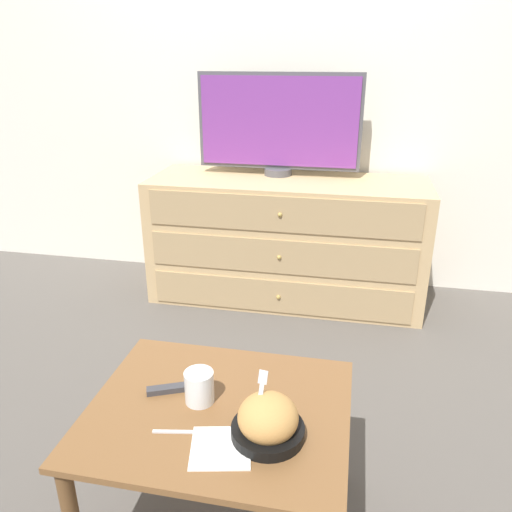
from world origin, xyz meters
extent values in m
plane|color=#56514C|center=(0.00, 0.00, 0.00)|extent=(12.00, 12.00, 0.00)
cube|color=white|center=(0.00, 0.03, 1.30)|extent=(12.00, 0.05, 2.60)
cube|color=tan|center=(0.12, -0.30, 0.36)|extent=(1.58, 0.55, 0.73)
cube|color=tan|center=(0.12, -0.58, 0.12)|extent=(1.46, 0.01, 0.19)
sphere|color=tan|center=(0.12, -0.59, 0.12)|extent=(0.02, 0.02, 0.02)
cube|color=tan|center=(0.12, -0.58, 0.36)|extent=(1.46, 0.01, 0.19)
sphere|color=tan|center=(0.12, -0.59, 0.36)|extent=(0.02, 0.02, 0.02)
cube|color=tan|center=(0.12, -0.58, 0.61)|extent=(1.46, 0.01, 0.19)
sphere|color=tan|center=(0.12, -0.59, 0.61)|extent=(0.02, 0.02, 0.02)
cylinder|color=#515156|center=(0.05, -0.20, 0.75)|extent=(0.16, 0.16, 0.04)
cube|color=#515156|center=(0.05, -0.19, 1.03)|extent=(0.94, 0.04, 0.53)
cube|color=#7A3893|center=(0.05, -0.21, 1.03)|extent=(0.90, 0.01, 0.49)
cube|color=brown|center=(0.16, -1.95, 0.44)|extent=(0.75, 0.61, 0.02)
cylinder|color=brown|center=(-0.18, -1.68, 0.21)|extent=(0.04, 0.04, 0.43)
cylinder|color=brown|center=(0.50, -1.68, 0.21)|extent=(0.04, 0.04, 0.43)
cylinder|color=black|center=(0.32, -2.04, 0.46)|extent=(0.20, 0.20, 0.03)
ellipsoid|color=tan|center=(0.32, -2.04, 0.51)|extent=(0.16, 0.16, 0.12)
cube|color=silver|center=(0.29, -2.03, 0.54)|extent=(0.02, 0.06, 0.14)
cube|color=silver|center=(0.30, -2.00, 0.61)|extent=(0.03, 0.02, 0.03)
cylinder|color=white|center=(0.10, -1.93, 0.48)|extent=(0.08, 0.08, 0.06)
cylinder|color=white|center=(0.10, -1.93, 0.50)|extent=(0.09, 0.09, 0.10)
cube|color=white|center=(0.21, -2.10, 0.45)|extent=(0.18, 0.18, 0.00)
cube|color=silver|center=(0.10, -2.07, 0.45)|extent=(0.18, 0.04, 0.01)
cube|color=#38383D|center=(-0.01, -1.91, 0.46)|extent=(0.13, 0.08, 0.02)
camera|label=1|loc=(0.50, -3.07, 1.39)|focal=35.00mm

